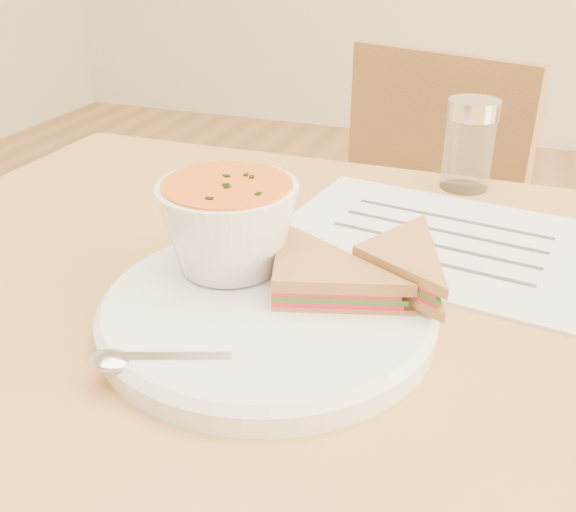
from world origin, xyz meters
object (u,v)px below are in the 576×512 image
at_px(soup_bowl, 229,230).
at_px(condiment_shaker, 469,145).
at_px(plate, 267,312).
at_px(chair_far, 374,294).

distance_m(soup_bowl, condiment_shaker, 0.35).
xyz_separation_m(soup_bowl, condiment_shaker, (0.16, 0.31, -0.00)).
bearing_deg(plate, condiment_shaker, 72.22).
bearing_deg(plate, soup_bowl, 142.95).
xyz_separation_m(chair_far, condiment_shaker, (0.15, -0.27, 0.39)).
relative_size(plate, condiment_shaker, 2.52).
xyz_separation_m(chair_far, plate, (0.04, -0.62, 0.34)).
bearing_deg(soup_bowl, condiment_shaker, 62.96).
distance_m(plate, condiment_shaker, 0.37).
bearing_deg(plate, chair_far, 93.81).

